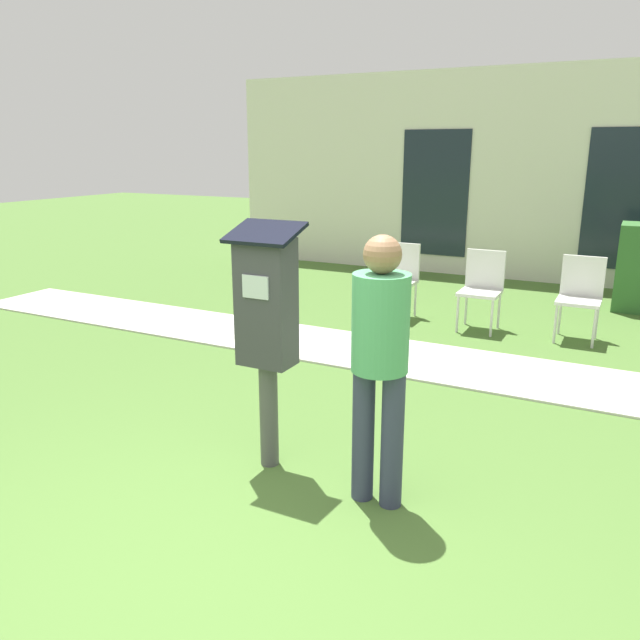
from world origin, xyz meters
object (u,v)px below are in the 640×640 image
at_px(outdoor_chair_right, 580,291).
at_px(outdoor_chair_middle, 482,284).
at_px(outdoor_chair_left, 399,274).
at_px(parking_meter, 266,315).
at_px(person_standing, 380,352).

bearing_deg(outdoor_chair_right, outdoor_chair_middle, -176.83).
bearing_deg(outdoor_chair_left, parking_meter, -105.14).
xyz_separation_m(outdoor_chair_left, outdoor_chair_right, (2.07, -0.01, 0.00)).
relative_size(person_standing, outdoor_chair_left, 1.76).
bearing_deg(outdoor_chair_middle, outdoor_chair_right, -15.90).
xyz_separation_m(person_standing, outdoor_chair_middle, (-0.32, 3.94, -0.40)).
distance_m(parking_meter, person_standing, 0.81).
xyz_separation_m(parking_meter, outdoor_chair_right, (1.51, 3.92, -0.49)).
relative_size(person_standing, outdoor_chair_middle, 1.76).
height_order(parking_meter, person_standing, parking_meter).
height_order(outdoor_chair_middle, outdoor_chair_right, same).
distance_m(outdoor_chair_middle, outdoor_chair_right, 1.04).
bearing_deg(outdoor_chair_right, outdoor_chair_left, 178.80).
relative_size(parking_meter, outdoor_chair_left, 1.77).
distance_m(outdoor_chair_left, outdoor_chair_middle, 1.04).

